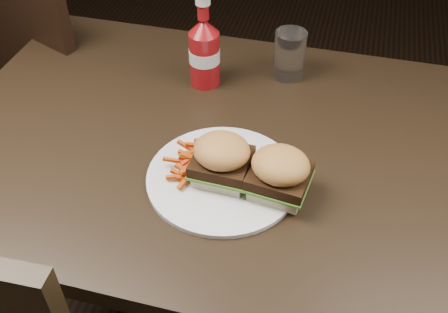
% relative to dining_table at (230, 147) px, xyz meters
% --- Properties ---
extents(dining_table, '(1.20, 0.80, 0.04)m').
position_rel_dining_table_xyz_m(dining_table, '(0.00, 0.00, 0.00)').
color(dining_table, black).
rests_on(dining_table, ground).
extents(chair_far, '(0.61, 0.61, 0.04)m').
position_rel_dining_table_xyz_m(chair_far, '(-0.59, 0.50, -0.30)').
color(chair_far, black).
rests_on(chair_far, ground).
extents(plate, '(0.29, 0.29, 0.01)m').
position_rel_dining_table_xyz_m(plate, '(0.01, -0.11, 0.03)').
color(plate, white).
rests_on(plate, dining_table).
extents(sandwich_half_a, '(0.10, 0.09, 0.02)m').
position_rel_dining_table_xyz_m(sandwich_half_a, '(0.01, -0.12, 0.04)').
color(sandwich_half_a, beige).
rests_on(sandwich_half_a, plate).
extents(sandwich_half_b, '(0.10, 0.10, 0.02)m').
position_rel_dining_table_xyz_m(sandwich_half_b, '(0.12, -0.13, 0.04)').
color(sandwich_half_b, beige).
rests_on(sandwich_half_b, plate).
extents(fries_pile, '(0.10, 0.10, 0.04)m').
position_rel_dining_table_xyz_m(fries_pile, '(-0.04, -0.10, 0.05)').
color(fries_pile, red).
rests_on(fries_pile, plate).
extents(ketchup_bottle, '(0.08, 0.08, 0.14)m').
position_rel_dining_table_xyz_m(ketchup_bottle, '(-0.11, 0.18, 0.08)').
color(ketchup_bottle, maroon).
rests_on(ketchup_bottle, dining_table).
extents(tumbler, '(0.08, 0.08, 0.11)m').
position_rel_dining_table_xyz_m(tumbler, '(0.07, 0.26, 0.08)').
color(tumbler, white).
rests_on(tumbler, dining_table).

